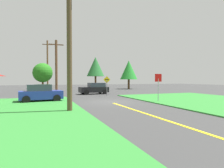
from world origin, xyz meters
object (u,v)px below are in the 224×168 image
Objects in this scene: utility_pole_near at (69,42)px; direction_sign at (107,84)px; parked_car_near_building at (40,93)px; oak_tree_left at (43,73)px; utility_pole_mid at (56,67)px; pine_tree_center at (95,67)px; utility_pole_far at (48,65)px; car_approaching_junction at (94,88)px; oak_tree_right at (129,70)px; stop_sign at (158,82)px.

direction_sign is at bearing 59.16° from utility_pole_near.
parked_car_near_building is 0.83× the size of oak_tree_left.
pine_tree_center is (7.75, 9.33, 0.84)m from utility_pole_mid.
utility_pole_far is (1.21, 18.11, 4.01)m from parked_car_near_building.
parked_car_near_building is (-7.23, -7.18, -0.00)m from car_approaching_junction.
oak_tree_right reaches higher than oak_tree_left.
pine_tree_center reaches higher than car_approaching_junction.
direction_sign is 0.40× the size of pine_tree_center.
pine_tree_center reaches higher than oak_tree_left.
utility_pole_mid is (-5.35, -1.43, 2.83)m from car_approaching_junction.
stop_sign is 24.24m from utility_pole_far.
direction_sign is (6.02, -2.12, -2.07)m from utility_pole_mid.
stop_sign is 0.30× the size of utility_pole_near.
stop_sign is 11.80m from car_approaching_junction.
utility_pole_near is 12.38m from utility_pole_mid.
oak_tree_right is at bearing -137.66° from car_approaching_junction.
oak_tree_left reaches higher than parked_car_near_building.
utility_pole_far is 17.13m from oak_tree_right.
stop_sign is at bearing -28.03° from parked_car_near_building.
utility_pole_mid is 20.95m from oak_tree_right.
oak_tree_right is at bearing 2.11° from utility_pole_far.
utility_pole_near is 1.39× the size of pine_tree_center.
oak_tree_right is (8.68, 3.65, -0.27)m from pine_tree_center.
oak_tree_left is at bearing -62.82° from stop_sign.
utility_pole_near is 1.83× the size of oak_tree_left.
parked_car_near_building is at bearing 105.18° from utility_pole_near.
pine_tree_center is at bearing 70.11° from utility_pole_near.
car_approaching_junction is 0.86× the size of oak_tree_left.
stop_sign is 24.43m from oak_tree_right.
stop_sign is at bearing -109.43° from oak_tree_right.
utility_pole_near reaches higher than direction_sign.
pine_tree_center is at bearing 51.68° from parked_car_near_building.
parked_car_near_building is 1.59× the size of direction_sign.
oak_tree_left is (-1.56, 8.21, -0.44)m from utility_pole_mid.
stop_sign is 0.28× the size of utility_pole_far.
utility_pole_far is (-0.67, 12.35, 1.17)m from utility_pole_mid.
stop_sign is 0.54× the size of oak_tree_left.
oak_tree_left is 9.47m from pine_tree_center.
oak_tree_left is 0.76× the size of pine_tree_center.
utility_pole_far is (-6.03, 10.93, 4.01)m from car_approaching_junction.
utility_pole_near is (-5.44, -13.78, 3.68)m from car_approaching_junction.
utility_pole_near is 30.25m from oak_tree_right.
direction_sign is (6.11, 10.23, -2.91)m from utility_pole_near.
oak_tree_left is at bearing -102.09° from utility_pole_far.
utility_pole_mid is 1.11× the size of oak_tree_right.
parked_car_near_building is at bearing -134.35° from oak_tree_right.
car_approaching_junction and parked_car_near_building have the same top height.
direction_sign is at bearing -98.61° from pine_tree_center.
pine_tree_center is 9.42m from oak_tree_right.
utility_pole_near reaches higher than utility_pole_mid.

